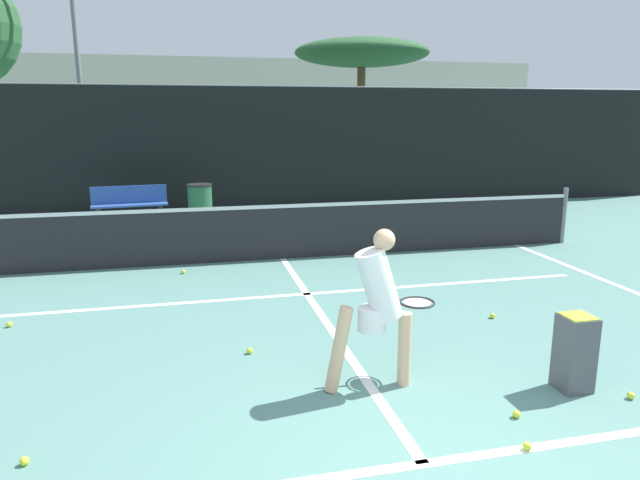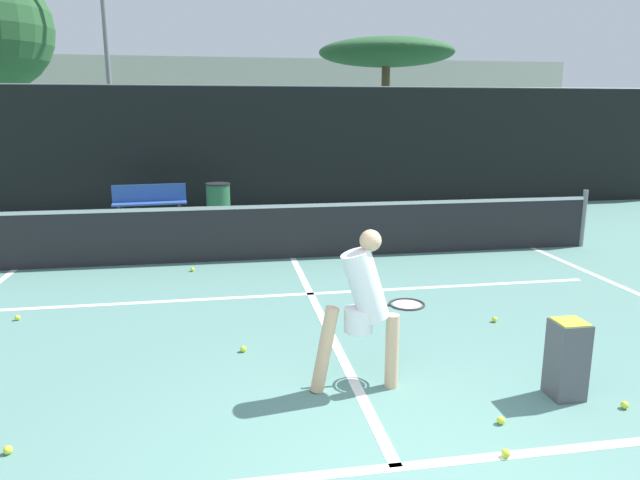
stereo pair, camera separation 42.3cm
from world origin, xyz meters
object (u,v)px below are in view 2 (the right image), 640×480
courtside_bench (150,202)px  trash_bin (218,201)px  ball_hopper (567,357)px  parked_car (306,172)px  player_practicing (364,304)px

courtside_bench → trash_bin: bearing=-5.6°
ball_hopper → courtside_bench: (-4.61, 9.23, 0.10)m
parked_car → player_practicing: bearing=-96.2°
player_practicing → parked_car: player_practicing is taller
player_practicing → ball_hopper: player_practicing is taller
ball_hopper → courtside_bench: bearing=116.5°
courtside_bench → trash_bin: trash_bin is taller
player_practicing → courtside_bench: bearing=110.2°
player_practicing → courtside_bench: 9.24m
courtside_bench → ball_hopper: bearing=-69.1°
ball_hopper → trash_bin: 9.72m
courtside_bench → parked_car: bearing=41.9°
ball_hopper → parked_car: parked_car is taller
player_practicing → ball_hopper: (1.73, -0.45, -0.44)m
courtside_bench → trash_bin: (1.56, 0.00, -0.04)m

